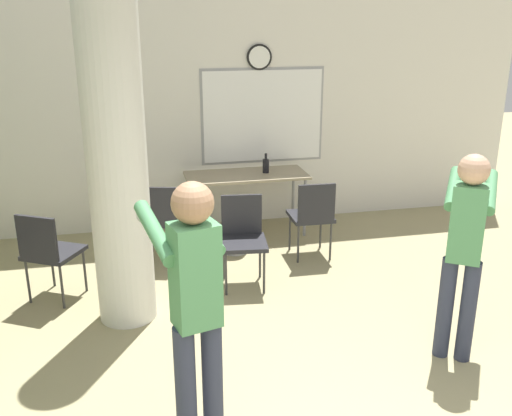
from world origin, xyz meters
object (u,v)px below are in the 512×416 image
at_px(folding_table, 246,179).
at_px(person_playing_side, 465,242).
at_px(chair_table_left, 162,217).
at_px(chair_table_right, 312,213).
at_px(person_playing_front, 194,300).
at_px(chair_near_pillar, 48,249).
at_px(chair_table_front, 243,234).
at_px(bottle_on_table, 266,165).

distance_m(folding_table, person_playing_side, 3.13).
bearing_deg(chair_table_left, chair_table_right, -8.87).
xyz_separation_m(chair_table_right, person_playing_front, (-1.56, -2.60, 0.49)).
bearing_deg(folding_table, chair_near_pillar, -147.84).
relative_size(chair_table_right, person_playing_side, 0.54).
xyz_separation_m(chair_table_front, person_playing_front, (-0.71, -2.15, 0.49)).
xyz_separation_m(chair_table_left, person_playing_side, (2.06, -2.30, 0.44)).
relative_size(bottle_on_table, person_playing_front, 0.14).
bearing_deg(person_playing_front, folding_table, 73.72).
relative_size(chair_table_left, person_playing_side, 0.54).
xyz_separation_m(folding_table, chair_near_pillar, (-2.10, -1.32, -0.17)).
bearing_deg(person_playing_front, chair_table_right, 59.09).
distance_m(folding_table, bottle_on_table, 0.28).
distance_m(chair_table_front, person_playing_front, 2.32).
distance_m(chair_table_left, chair_table_front, 1.01).
relative_size(bottle_on_table, chair_table_front, 0.27).
relative_size(chair_table_left, chair_table_right, 1.00).
relative_size(chair_table_left, chair_near_pillar, 1.00).
xyz_separation_m(folding_table, bottle_on_table, (0.24, 0.01, 0.15)).
bearing_deg(person_playing_side, chair_table_left, 131.91).
height_order(folding_table, chair_table_right, chair_table_right).
xyz_separation_m(chair_table_front, chair_table_right, (0.85, 0.45, 0.00)).
relative_size(chair_near_pillar, person_playing_front, 0.51).
bearing_deg(chair_near_pillar, chair_table_right, 9.26).
bearing_deg(bottle_on_table, chair_table_front, -112.28).
distance_m(bottle_on_table, chair_table_right, 1.00).
height_order(chair_table_front, chair_table_right, same).
relative_size(folding_table, chair_table_front, 1.65).
distance_m(chair_table_left, chair_table_right, 1.60).
height_order(bottle_on_table, chair_table_front, bottle_on_table).
xyz_separation_m(bottle_on_table, person_playing_front, (-1.26, -3.51, 0.17)).
relative_size(chair_table_left, chair_table_front, 1.00).
relative_size(folding_table, bottle_on_table, 6.11).
bearing_deg(chair_table_left, person_playing_side, -48.09).
bearing_deg(chair_table_left, bottle_on_table, 27.09).
bearing_deg(person_playing_side, chair_table_front, 129.81).
xyz_separation_m(chair_table_left, person_playing_front, (0.02, -2.85, 0.49)).
relative_size(chair_table_front, person_playing_side, 0.54).
height_order(chair_table_left, person_playing_side, person_playing_side).
relative_size(chair_table_front, chair_table_right, 1.00).
height_order(chair_table_front, person_playing_side, person_playing_side).
distance_m(chair_table_right, person_playing_front, 3.07).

